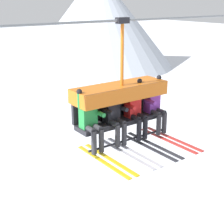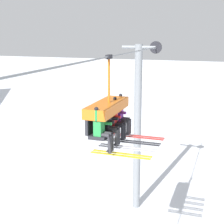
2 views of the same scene
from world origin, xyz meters
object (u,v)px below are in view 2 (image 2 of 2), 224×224
(skier_black, at_px, (110,124))
(skier_purple, at_px, (122,115))
(skier_red, at_px, (117,119))
(chairlift_chair, at_px, (107,112))
(skier_green, at_px, (103,129))
(lift_tower_far, at_px, (138,125))

(skier_black, xyz_separation_m, skier_purple, (1.17, 0.01, 0.02))
(skier_red, bearing_deg, chairlift_chair, 143.94)
(chairlift_chair, relative_size, skier_black, 1.50)
(chairlift_chair, relative_size, skier_purple, 1.50)
(skier_black, height_order, skier_red, skier_red)
(chairlift_chair, relative_size, skier_red, 1.50)
(chairlift_chair, distance_m, skier_red, 0.46)
(skier_black, xyz_separation_m, skier_red, (0.59, 0.01, 0.02))
(skier_black, bearing_deg, skier_purple, 0.34)
(skier_red, bearing_deg, skier_purple, 0.00)
(skier_green, relative_size, skier_red, 1.00)
(lift_tower_far, height_order, skier_green, lift_tower_far)
(skier_black, relative_size, skier_purple, 1.00)
(skier_green, xyz_separation_m, skier_red, (1.17, 0.00, 0.00))
(chairlift_chair, height_order, skier_black, chairlift_chair)
(skier_red, bearing_deg, lift_tower_far, 8.65)
(chairlift_chair, xyz_separation_m, skier_purple, (0.88, -0.21, -0.28))
(chairlift_chair, bearing_deg, skier_black, -142.76)
(chairlift_chair, xyz_separation_m, skier_red, (0.29, -0.21, -0.28))
(skier_red, height_order, skier_purple, same)
(skier_black, height_order, skier_purple, skier_purple)
(lift_tower_far, xyz_separation_m, skier_purple, (-5.49, -0.92, 1.85))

